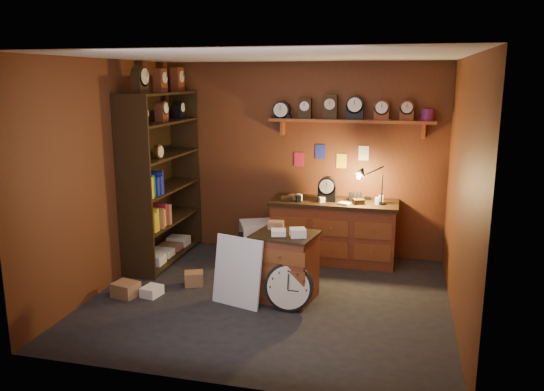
% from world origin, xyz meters
% --- Properties ---
extents(floor, '(4.00, 4.00, 0.00)m').
position_xyz_m(floor, '(0.00, 0.00, 0.00)').
color(floor, black).
rests_on(floor, ground).
extents(room_shell, '(4.02, 3.62, 2.71)m').
position_xyz_m(room_shell, '(0.04, 0.11, 1.72)').
color(room_shell, '#602F16').
rests_on(room_shell, ground).
extents(shelving_unit, '(0.47, 1.60, 2.58)m').
position_xyz_m(shelving_unit, '(-1.79, 0.98, 1.25)').
color(shelving_unit, black).
rests_on(shelving_unit, ground).
extents(workbench, '(1.72, 0.66, 1.36)m').
position_xyz_m(workbench, '(0.53, 1.47, 0.47)').
color(workbench, brown).
rests_on(workbench, ground).
extents(low_cabinet, '(0.77, 0.69, 0.87)m').
position_xyz_m(low_cabinet, '(0.17, 0.04, 0.42)').
color(low_cabinet, brown).
rests_on(low_cabinet, ground).
extents(big_round_clock, '(0.53, 0.17, 0.53)m').
position_xyz_m(big_round_clock, '(0.27, -0.25, 0.26)').
color(big_round_clock, black).
rests_on(big_round_clock, ground).
extents(white_panel, '(0.61, 0.32, 0.78)m').
position_xyz_m(white_panel, '(-0.31, -0.24, 0.00)').
color(white_panel, silver).
rests_on(white_panel, ground).
extents(mini_fridge, '(0.66, 0.68, 0.52)m').
position_xyz_m(mini_fridge, '(-0.49, 1.30, 0.26)').
color(mini_fridge, silver).
rests_on(mini_fridge, ground).
extents(floor_box_a, '(0.32, 0.29, 0.17)m').
position_xyz_m(floor_box_a, '(-1.64, -0.35, 0.08)').
color(floor_box_a, '#9A6943').
rests_on(floor_box_a, ground).
extents(floor_box_b, '(0.23, 0.26, 0.11)m').
position_xyz_m(floor_box_b, '(-1.35, -0.26, 0.06)').
color(floor_box_b, white).
rests_on(floor_box_b, ground).
extents(floor_box_c, '(0.28, 0.26, 0.17)m').
position_xyz_m(floor_box_c, '(-1.00, 0.16, 0.08)').
color(floor_box_c, '#9A6943').
rests_on(floor_box_c, ground).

